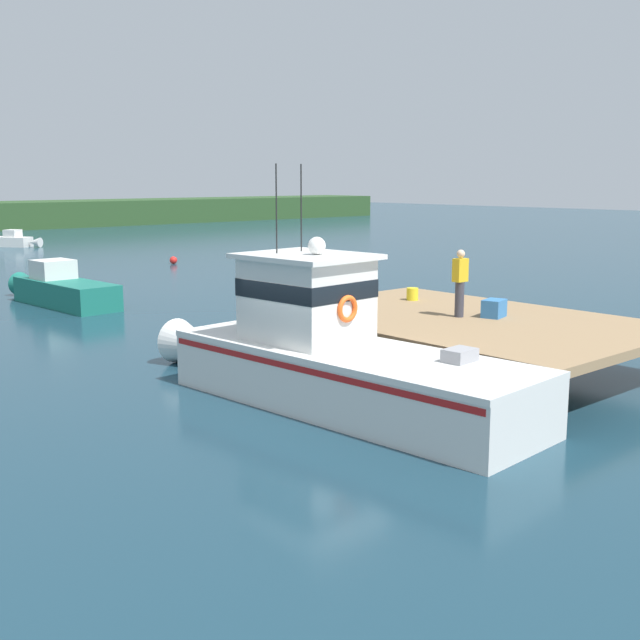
{
  "coord_description": "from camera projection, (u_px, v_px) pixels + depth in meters",
  "views": [
    {
      "loc": [
        -10.3,
        -11.75,
        4.5
      ],
      "look_at": [
        1.2,
        1.2,
        1.4
      ],
      "focal_mm": 44.43,
      "sensor_mm": 36.0,
      "label": 1
    }
  ],
  "objects": [
    {
      "name": "ground_plane",
      "position": [
        315.0,
        402.0,
        16.18
      ],
      "size": [
        200.0,
        200.0,
        0.0
      ],
      "primitive_type": "plane",
      "color": "#193847"
    },
    {
      "name": "moored_boat_mid_harbor",
      "position": [
        9.0,
        241.0,
        53.07
      ],
      "size": [
        3.26,
        4.21,
        1.14
      ],
      "color": "silver",
      "rests_on": "ground"
    },
    {
      "name": "deckhand_by_the_boat",
      "position": [
        460.0,
        282.0,
        19.01
      ],
      "size": [
        0.36,
        0.22,
        1.63
      ],
      "color": "#383842",
      "rests_on": "dock"
    },
    {
      "name": "bait_bucket",
      "position": [
        412.0,
        294.0,
        21.77
      ],
      "size": [
        0.32,
        0.32,
        0.34
      ],
      "primitive_type": "cylinder",
      "color": "yellow",
      "rests_on": "dock"
    },
    {
      "name": "moored_boat_outer_mooring",
      "position": [
        60.0,
        290.0,
        28.57
      ],
      "size": [
        1.9,
        6.35,
        1.6
      ],
      "color": "#196B5B",
      "rests_on": "ground"
    },
    {
      "name": "crate_stack_mid_dock",
      "position": [
        494.0,
        308.0,
        19.08
      ],
      "size": [
        0.69,
        0.58,
        0.43
      ],
      "primitive_type": "cube",
      "rotation": [
        0.0,
        0.0,
        0.26
      ],
      "color": "#3370B2",
      "rests_on": "dock"
    },
    {
      "name": "mooring_buoy_channel_marker",
      "position": [
        173.0,
        260.0,
        42.35
      ],
      "size": [
        0.4,
        0.4,
        0.4
      ],
      "primitive_type": "sphere",
      "color": "red",
      "rests_on": "ground"
    },
    {
      "name": "main_fishing_boat",
      "position": [
        329.0,
        355.0,
        15.93
      ],
      "size": [
        3.1,
        9.9,
        4.8
      ],
      "color": "silver",
      "rests_on": "ground"
    },
    {
      "name": "dock",
      "position": [
        464.0,
        322.0,
        19.13
      ],
      "size": [
        6.0,
        9.0,
        1.2
      ],
      "color": "#4C3D2D",
      "rests_on": "ground"
    },
    {
      "name": "crate_single_by_cleat",
      "position": [
        345.0,
        294.0,
        21.57
      ],
      "size": [
        0.62,
        0.47,
        0.42
      ],
      "primitive_type": "cube",
      "rotation": [
        0.0,
        0.0,
        -0.05
      ],
      "color": "#9E9EA3",
      "rests_on": "dock"
    }
  ]
}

